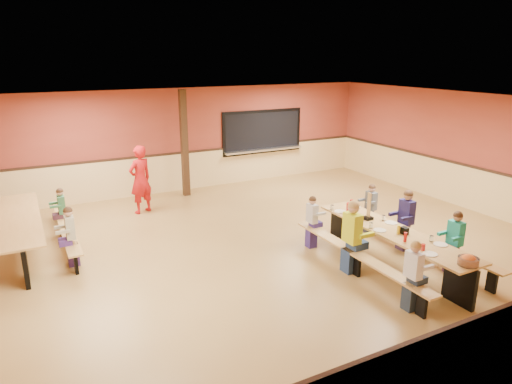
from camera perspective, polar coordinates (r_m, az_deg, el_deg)
ground at (r=9.66m, az=1.19°, el=-7.03°), size 12.00×12.00×0.00m
room_envelope at (r=9.40m, az=1.22°, el=-3.18°), size 12.04×10.04×3.02m
kitchen_pass_through at (r=14.64m, az=0.83°, el=7.31°), size 2.78×0.28×1.38m
structural_post at (r=13.02m, az=-8.94°, el=5.97°), size 0.18×0.18×3.00m
cafeteria_table_main at (r=9.05m, az=16.64°, el=-5.86°), size 1.91×3.70×0.74m
cafeteria_table_second at (r=10.49m, az=-27.25°, el=-3.93°), size 1.91×3.70×0.74m
seated_child_white_left at (r=7.65m, az=18.98°, el=-9.94°), size 0.34×0.28×1.16m
seated_adult_yellow at (r=8.59m, az=11.87°, el=-5.58°), size 0.45×0.36×1.37m
seated_child_grey_left at (r=9.59m, az=6.98°, el=-3.78°), size 0.32×0.26×1.10m
seated_child_teal_right at (r=9.16m, az=23.55°, el=-5.85°), size 0.36×0.29×1.19m
seated_child_navy_right at (r=9.88m, az=18.22°, el=-3.41°), size 0.40×0.32×1.26m
seated_child_char_right at (r=10.62m, az=14.13°, el=-2.06°), size 0.33×0.27×1.12m
seated_child_green_sec at (r=10.94m, az=-23.04°, el=-2.43°), size 0.32×0.26×1.10m
seated_child_tan_sec at (r=9.38m, az=-22.12°, el=-5.22°), size 0.35×0.28×1.17m
standing_woman at (r=11.89m, az=-14.25°, el=1.53°), size 0.75×0.64×1.75m
punch_pitcher at (r=9.65m, az=11.67°, el=-2.00°), size 0.16×0.16×0.22m
chip_bowl at (r=7.94m, az=25.01°, el=-7.75°), size 0.32×0.32×0.15m
napkin_dispenser at (r=8.82m, az=18.06°, el=-4.62°), size 0.10×0.14×0.13m
condiment_mustard at (r=8.78m, az=17.38°, el=-4.51°), size 0.06×0.06×0.17m
condiment_ketchup at (r=8.47m, az=18.16°, el=-5.38°), size 0.06×0.06×0.17m
table_paddle at (r=9.36m, az=13.87°, el=-2.57°), size 0.16×0.16×0.56m
place_settings at (r=8.95m, az=16.78°, el=-4.27°), size 0.65×3.30×0.11m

